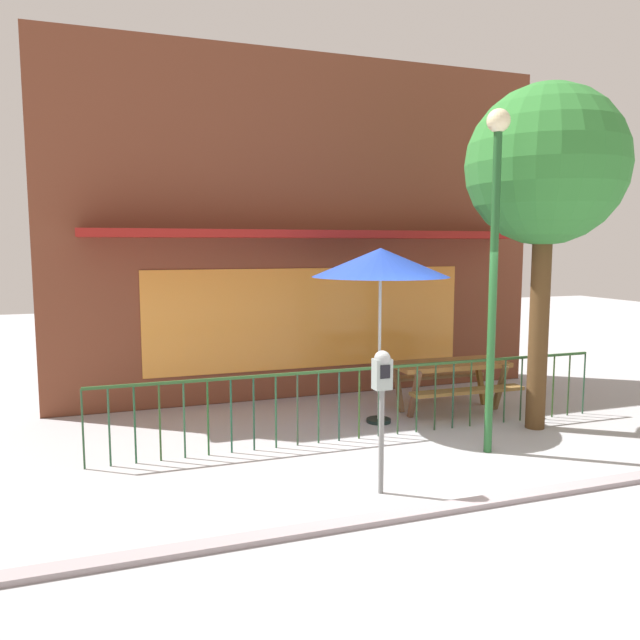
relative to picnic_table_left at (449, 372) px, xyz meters
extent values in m
plane|color=#A4A3A6|center=(-1.74, -2.64, -0.61)|extent=(40.00, 40.00, 0.00)
cube|color=#3E261C|center=(-1.74, 1.88, -0.61)|extent=(8.56, 0.54, 0.01)
cube|color=brown|center=(-1.74, 1.88, 2.24)|extent=(8.56, 0.50, 5.71)
cube|color=orange|center=(-1.74, 1.62, 0.74)|extent=(5.57, 0.02, 1.70)
cube|color=maroon|center=(-1.74, 1.21, 2.15)|extent=(7.28, 0.85, 0.12)
cube|color=#284F24|center=(-1.74, -0.85, 0.34)|extent=(7.19, 0.04, 0.04)
cylinder|color=#25492A|center=(-5.34, -0.85, -0.14)|extent=(0.02, 0.02, 0.95)
cylinder|color=#264F32|center=(-5.05, -0.85, -0.14)|extent=(0.02, 0.02, 0.95)
cylinder|color=#1C492A|center=(-4.76, -0.85, -0.14)|extent=(0.02, 0.02, 0.95)
cylinder|color=#27481E|center=(-4.47, -0.85, -0.14)|extent=(0.02, 0.02, 0.95)
cylinder|color=#245031|center=(-4.18, -0.85, -0.14)|extent=(0.02, 0.02, 0.95)
cylinder|color=#1D4E20|center=(-3.90, -0.85, -0.14)|extent=(0.02, 0.02, 0.95)
cylinder|color=#194931|center=(-3.61, -0.85, -0.14)|extent=(0.02, 0.02, 0.95)
cylinder|color=#1A3F2B|center=(-3.32, -0.85, -0.14)|extent=(0.02, 0.02, 0.95)
cylinder|color=#1F4C2E|center=(-3.03, -0.85, -0.14)|extent=(0.02, 0.02, 0.95)
cylinder|color=#2A412C|center=(-2.75, -0.85, -0.14)|extent=(0.02, 0.02, 0.95)
cylinder|color=#244C2F|center=(-2.46, -0.85, -0.14)|extent=(0.02, 0.02, 0.95)
cylinder|color=#204132|center=(-2.17, -0.85, -0.14)|extent=(0.02, 0.02, 0.95)
cylinder|color=#2B4E1F|center=(-1.88, -0.85, -0.14)|extent=(0.02, 0.02, 0.95)
cylinder|color=#284231|center=(-1.59, -0.85, -0.14)|extent=(0.02, 0.02, 0.95)
cylinder|color=#2C492A|center=(-1.31, -0.85, -0.14)|extent=(0.02, 0.02, 0.95)
cylinder|color=#254D2D|center=(-1.02, -0.85, -0.14)|extent=(0.02, 0.02, 0.95)
cylinder|color=#243F23|center=(-0.73, -0.85, -0.14)|extent=(0.02, 0.02, 0.95)
cylinder|color=#1E4431|center=(-0.44, -0.85, -0.14)|extent=(0.02, 0.02, 0.95)
cylinder|color=#274D28|center=(-0.16, -0.85, -0.14)|extent=(0.02, 0.02, 0.95)
cylinder|color=#1D4828|center=(0.13, -0.85, -0.14)|extent=(0.02, 0.02, 0.95)
cylinder|color=#285032|center=(0.42, -0.85, -0.14)|extent=(0.02, 0.02, 0.95)
cylinder|color=#264127|center=(0.71, -0.85, -0.14)|extent=(0.02, 0.02, 0.95)
cylinder|color=#234421|center=(1.00, -0.85, -0.14)|extent=(0.02, 0.02, 0.95)
cylinder|color=#2B4C1E|center=(1.28, -0.85, -0.14)|extent=(0.02, 0.02, 0.95)
cylinder|color=#294522|center=(1.57, -0.85, -0.14)|extent=(0.02, 0.02, 0.95)
cylinder|color=#244A32|center=(1.86, -0.85, -0.14)|extent=(0.02, 0.02, 0.95)
cube|color=olive|center=(0.00, 0.00, 0.13)|extent=(1.82, 0.80, 0.07)
cube|color=brown|center=(-0.01, -0.55, -0.17)|extent=(1.81, 0.31, 0.05)
cube|color=olive|center=(0.01, 0.55, -0.17)|extent=(1.81, 0.31, 0.05)
cube|color=brown|center=(-0.74, -0.26, -0.24)|extent=(0.08, 0.35, 0.78)
cube|color=brown|center=(-0.73, 0.30, -0.24)|extent=(0.08, 0.35, 0.78)
cube|color=brown|center=(0.73, -0.30, -0.24)|extent=(0.08, 0.35, 0.78)
cube|color=brown|center=(0.74, 0.26, -0.24)|extent=(0.08, 0.35, 0.78)
cylinder|color=black|center=(-1.30, -0.22, -0.59)|extent=(0.36, 0.36, 0.05)
cylinder|color=#B9BFBC|center=(-1.30, -0.22, 0.64)|extent=(0.04, 0.04, 2.49)
cone|color=blue|center=(-1.30, -0.22, 1.73)|extent=(1.97, 1.97, 0.41)
cylinder|color=slate|center=(-2.39, -2.62, -0.06)|extent=(0.06, 0.06, 1.11)
cube|color=gray|center=(-2.39, -2.62, 0.66)|extent=(0.18, 0.14, 0.32)
sphere|color=gray|center=(-2.39, -2.62, 0.82)|extent=(0.17, 0.17, 0.17)
cube|color=black|center=(-2.39, -2.69, 0.70)|extent=(0.11, 0.01, 0.14)
cylinder|color=#4F351B|center=(0.68, -1.21, 0.92)|extent=(0.27, 0.27, 3.06)
sphere|color=#327E34|center=(0.68, -1.21, 3.05)|extent=(2.16, 2.16, 2.16)
cylinder|color=#205527|center=(-0.56, -1.88, 1.35)|extent=(0.10, 0.10, 3.92)
sphere|color=beige|center=(-0.56, -1.88, 3.43)|extent=(0.28, 0.28, 0.28)
cube|color=gray|center=(-1.74, -3.23, -0.61)|extent=(11.99, 0.20, 0.11)
camera|label=1|loc=(-5.05, -8.29, 1.97)|focal=34.77mm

